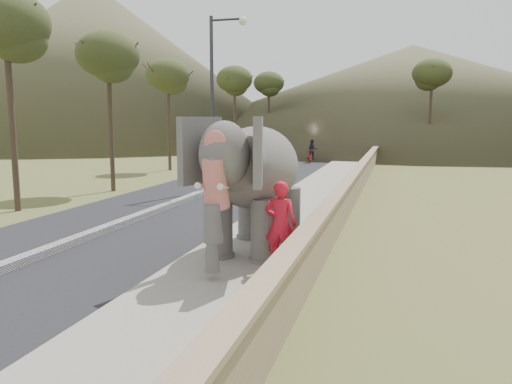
# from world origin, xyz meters

# --- Properties ---
(ground) EXTENTS (160.00, 160.00, 0.00)m
(ground) POSITION_xyz_m (0.00, 0.00, 0.00)
(ground) COLOR olive
(ground) RESTS_ON ground
(road) EXTENTS (7.00, 120.00, 0.03)m
(road) POSITION_xyz_m (-5.00, 10.00, 0.01)
(road) COLOR black
(road) RESTS_ON ground
(median) EXTENTS (0.35, 120.00, 0.22)m
(median) POSITION_xyz_m (-5.00, 10.00, 0.11)
(median) COLOR black
(median) RESTS_ON ground
(walkway) EXTENTS (3.00, 120.00, 0.15)m
(walkway) POSITION_xyz_m (0.00, 10.00, 0.07)
(walkway) COLOR #9E9687
(walkway) RESTS_ON ground
(parapet) EXTENTS (0.30, 120.00, 1.10)m
(parapet) POSITION_xyz_m (1.65, 10.00, 0.55)
(parapet) COLOR tan
(parapet) RESTS_ON ground
(lamppost) EXTENTS (1.76, 0.36, 8.00)m
(lamppost) POSITION_xyz_m (-4.69, 14.30, 4.87)
(lamppost) COLOR #2B2A2F
(lamppost) RESTS_ON ground
(signboard) EXTENTS (0.60, 0.08, 2.40)m
(signboard) POSITION_xyz_m (-4.50, 14.14, 1.64)
(signboard) COLOR #2D2D33
(signboard) RESTS_ON ground
(hill_left) EXTENTS (60.00, 60.00, 22.00)m
(hill_left) POSITION_xyz_m (-38.00, 55.00, 11.00)
(hill_left) COLOR brown
(hill_left) RESTS_ON ground
(hill_far) EXTENTS (80.00, 80.00, 14.00)m
(hill_far) POSITION_xyz_m (5.00, 70.00, 7.00)
(hill_far) COLOR brown
(hill_far) RESTS_ON ground
(elephant_and_man) EXTENTS (2.57, 4.60, 3.23)m
(elephant_and_man) POSITION_xyz_m (0.02, 4.09, 1.75)
(elephant_and_man) COLOR slate
(elephant_and_man) RESTS_ON ground
(motorcyclist) EXTENTS (1.14, 1.92, 1.83)m
(motorcyclist) POSITION_xyz_m (-3.11, 30.61, 0.70)
(motorcyclist) COLOR maroon
(motorcyclist) RESTS_ON ground
(trees) EXTENTS (47.77, 41.86, 8.74)m
(trees) POSITION_xyz_m (2.66, 29.57, 3.94)
(trees) COLOR #473828
(trees) RESTS_ON ground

